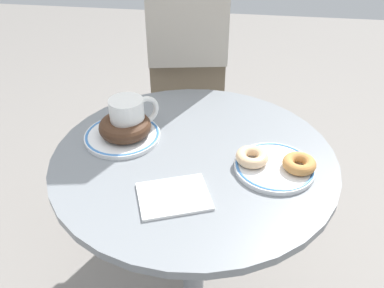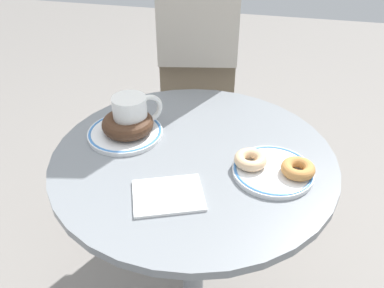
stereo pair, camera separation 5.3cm
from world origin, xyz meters
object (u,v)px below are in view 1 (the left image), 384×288
donut_old_fashioned (299,164)px  donut_chocolate (125,126)px  cafe_table (194,244)px  donut_glazed (252,157)px  coffee_mug (129,118)px  plate_left (123,135)px  paper_napkin (174,196)px  plate_right (274,167)px  person_figure (186,43)px

donut_old_fashioned → donut_chocolate: bearing=168.8°
cafe_table → donut_chocolate: bearing=164.8°
donut_glazed → coffee_mug: bearing=164.4°
plate_left → paper_napkin: plate_left is taller
donut_chocolate → plate_right: bearing=-12.0°
paper_napkin → donut_old_fashioned: bearing=24.6°
plate_left → donut_old_fashioned: 0.39m
paper_napkin → person_figure: 0.70m
cafe_table → donut_chocolate: donut_chocolate is taller
donut_chocolate → donut_old_fashioned: 0.38m
donut_glazed → cafe_table: bearing=170.2°
paper_napkin → coffee_mug: 0.24m
donut_old_fashioned → coffee_mug: coffee_mug is taller
donut_chocolate → plate_left: bearing=-165.0°
plate_right → paper_napkin: size_ratio=1.25×
paper_napkin → donut_glazed: bearing=39.7°
coffee_mug → cafe_table: bearing=-19.9°
cafe_table → person_figure: bearing=100.4°
plate_left → paper_napkin: bearing=-50.2°
paper_napkin → person_figure: size_ratio=0.08×
paper_napkin → plate_right: bearing=30.7°
coffee_mug → donut_chocolate: bearing=-124.9°
plate_right → donut_chocolate: bearing=168.0°
cafe_table → donut_chocolate: 0.35m
plate_left → cafe_table: bearing=-13.9°
coffee_mug → person_figure: (0.05, 0.50, -0.02)m
donut_old_fashioned → person_figure: 0.67m
donut_old_fashioned → person_figure: (-0.32, 0.59, 0.01)m
donut_glazed → coffee_mug: 0.29m
cafe_table → paper_napkin: bearing=-97.9°
cafe_table → paper_napkin: 0.32m
donut_chocolate → coffee_mug: coffee_mug is taller
cafe_table → donut_glazed: size_ratio=11.63×
plate_right → person_figure: size_ratio=0.10×
person_figure → cafe_table: bearing=-79.6°
donut_glazed → coffee_mug: size_ratio=0.66×
person_figure → coffee_mug: bearing=-95.9°
donut_chocolate → paper_napkin: size_ratio=0.89×
person_figure → donut_glazed: bearing=-68.8°
paper_napkin → cafe_table: bearing=82.1°
donut_chocolate → coffee_mug: (0.01, 0.01, 0.02)m
donut_glazed → person_figure: bearing=111.2°
plate_left → donut_chocolate: 0.02m
donut_chocolate → person_figure: person_figure is taller
donut_glazed → paper_napkin: donut_glazed is taller
cafe_table → donut_old_fashioned: (0.22, -0.03, 0.30)m
person_figure → donut_chocolate: bearing=-96.6°
donut_chocolate → person_figure: 0.51m
plate_left → coffee_mug: (0.02, 0.01, 0.04)m
plate_right → coffee_mug: (-0.32, 0.08, 0.04)m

